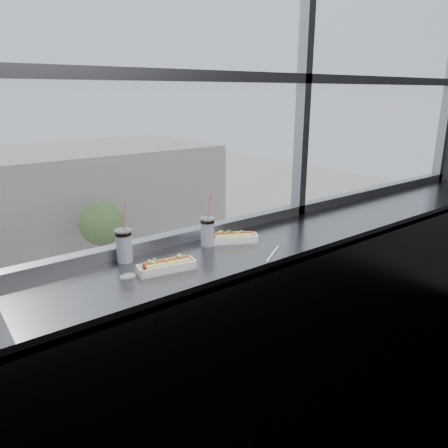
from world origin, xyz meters
TOP-DOWN VIEW (x-y plane):
  - wall_back_lower at (0.00, 1.50)m, footprint 6.00×0.00m
  - window_glass at (0.00, 1.52)m, footprint 6.00×0.00m
  - window_mullions at (0.00, 1.50)m, footprint 6.00×0.08m
  - counter at (0.00, 1.23)m, footprint 6.00×0.55m
  - counter_fascia at (0.00, 0.97)m, footprint 6.00×0.04m
  - hotdog_tray_left at (-0.26, 1.18)m, footprint 0.29×0.14m
  - hotdog_tray_right at (0.25, 1.30)m, footprint 0.29×0.21m
  - soda_cup_left at (-0.36, 1.42)m, footprint 0.09×0.09m
  - soda_cup_right at (0.11, 1.35)m, footprint 0.08×0.08m
  - loose_straw at (0.29, 1.02)m, footprint 0.21×0.13m
  - wrapper at (-0.45, 1.21)m, footprint 0.09×0.06m
  - car_far_c at (13.69, 25.50)m, footprint 3.30×6.71m
  - car_near_d at (6.63, 17.50)m, footprint 2.62×6.06m
  - car_near_e at (14.85, 17.50)m, footprint 2.67×6.19m
  - pedestrian_d at (10.73, 29.81)m, footprint 1.03×0.77m
  - tree_right at (10.86, 29.50)m, footprint 3.31×3.31m

SIDE VIEW (x-z plane):
  - car_near_d at x=6.63m, z-range -10.94..-8.94m
  - car_near_e at x=14.85m, z-range -10.94..-8.89m
  - car_far_c at x=13.69m, z-range -10.94..-8.78m
  - pedestrian_d at x=10.73m, z-range -10.96..-8.65m
  - tree_right at x=10.86m, z-range -10.08..-4.91m
  - wall_back_lower at x=0.00m, z-range -2.45..3.55m
  - counter_fascia at x=0.00m, z-range 0.03..1.07m
  - counter at x=0.00m, z-range 1.04..1.10m
  - loose_straw at x=0.29m, z-range 1.10..1.11m
  - wrapper at x=-0.45m, z-range 1.10..1.12m
  - hotdog_tray_left at x=-0.26m, z-range 1.09..1.16m
  - hotdog_tray_right at x=0.25m, z-range 1.09..1.16m
  - soda_cup_right at x=0.11m, z-range 1.04..1.34m
  - soda_cup_left at x=-0.36m, z-range 1.03..1.35m
  - window_glass at x=0.00m, z-range -0.70..5.30m
  - window_mullions at x=0.00m, z-range 1.10..3.50m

